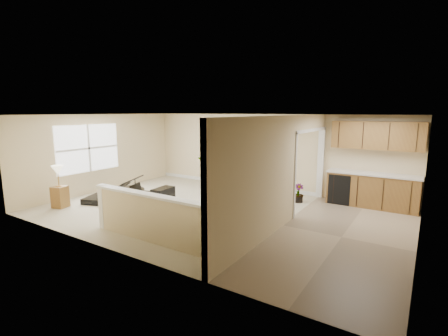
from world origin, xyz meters
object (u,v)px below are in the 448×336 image
Objects in this scene: lamp_stand at (59,190)px; piano_bench at (163,196)px; loveseat at (258,183)px; accent_table at (241,177)px; piano at (120,179)px; palm_plant at (217,167)px; small_plant at (298,194)px.

piano_bench is at bearing 39.85° from lamp_stand.
loveseat reaches higher than accent_table.
piano is 3.77m from accent_table.
small_plant is (3.12, -0.43, -0.44)m from palm_plant.
lamp_stand is at bearing -127.94° from accent_table.
piano_bench is 3.87m from small_plant.
accent_table is (-0.48, -0.27, 0.19)m from loveseat.
loveseat is at bearing 49.96° from lamp_stand.
piano_bench is 0.59× the size of lamp_stand.
lamp_stand is at bearing -153.16° from loveseat.
loveseat is 5.86m from lamp_stand.
piano_bench is 0.45× the size of palm_plant.
accent_table is 0.65× the size of lamp_stand.
small_plant is at bearing 35.00° from piano_bench.
piano is 1.33× the size of loveseat.
lamp_stand is at bearing -140.15° from piano_bench.
accent_table is (2.58, 2.75, -0.14)m from piano.
small_plant is 0.46× the size of lamp_stand.
piano is 2.92× the size of accent_table.
palm_plant is (-1.59, -0.06, 0.37)m from loveseat.
loveseat is (1.64, 2.71, 0.06)m from piano_bench.
small_plant is (1.53, -0.49, -0.07)m from loveseat.
small_plant is at bearing 7.97° from piano.
loveseat is 1.64m from palm_plant.
lamp_stand is (-3.77, -4.48, 0.20)m from loveseat.
piano_bench is (1.42, 0.31, -0.39)m from piano.
loveseat is 1.61m from small_plant.
accent_table is at bearing 52.06° from lamp_stand.
small_plant is (4.59, 2.53, -0.39)m from piano.
small_plant is 6.64m from lamp_stand.
loveseat is 2.19× the size of accent_table.
accent_table is (1.16, 2.44, 0.25)m from piano_bench.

